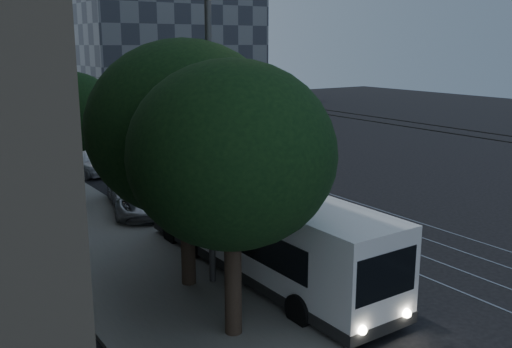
{
  "coord_description": "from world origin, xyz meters",
  "views": [
    {
      "loc": [
        -14.09,
        -14.9,
        7.47
      ],
      "look_at": [
        -0.99,
        4.47,
        2.12
      ],
      "focal_mm": 40.0,
      "sensor_mm": 36.0,
      "label": 1
    }
  ],
  "objects": [
    {
      "name": "car_white_c",
      "position": [
        -2.73,
        28.37,
        0.66
      ],
      "size": [
        2.37,
        4.22,
        1.32
      ],
      "primitive_type": "imported",
      "rotation": [
        0.0,
        0.0,
        -0.26
      ],
      "color": "silver",
      "rests_on": "ground"
    },
    {
      "name": "tree_3",
      "position": [
        -6.86,
        19.53,
        3.74
      ],
      "size": [
        3.84,
        3.84,
        5.49
      ],
      "color": "black",
      "rests_on": "ground"
    },
    {
      "name": "sidewalk",
      "position": [
        -7.5,
        20.0,
        0.07
      ],
      "size": [
        5.0,
        90.0,
        0.15
      ],
      "primitive_type": "cube",
      "color": "gray",
      "rests_on": "ground"
    },
    {
      "name": "car_white_b",
      "position": [
        -4.3,
        22.3,
        0.61
      ],
      "size": [
        2.34,
        4.41,
        1.22
      ],
      "primitive_type": "imported",
      "rotation": [
        0.0,
        0.0,
        0.16
      ],
      "color": "silver",
      "rests_on": "ground"
    },
    {
      "name": "car_white_d",
      "position": [
        -4.3,
        34.19,
        0.71
      ],
      "size": [
        2.08,
        4.34,
        1.43
      ],
      "primitive_type": "imported",
      "rotation": [
        0.0,
        0.0,
        0.1
      ],
      "color": "silver",
      "rests_on": "ground"
    },
    {
      "name": "car_white_a",
      "position": [
        -4.22,
        17.77,
        0.74
      ],
      "size": [
        2.95,
        4.64,
        1.47
      ],
      "primitive_type": "imported",
      "rotation": [
        0.0,
        0.0,
        0.3
      ],
      "color": "silver",
      "rests_on": "ground"
    },
    {
      "name": "pickup_silver",
      "position": [
        -4.3,
        8.83,
        0.84
      ],
      "size": [
        4.27,
        6.58,
        1.68
      ],
      "primitive_type": "imported",
      "rotation": [
        0.0,
        0.0,
        -0.26
      ],
      "color": "#A1A3A9",
      "rests_on": "ground"
    },
    {
      "name": "tram_rails",
      "position": [
        2.5,
        20.0,
        0.01
      ],
      "size": [
        4.52,
        90.0,
        0.02
      ],
      "color": "#97969F",
      "rests_on": "ground"
    },
    {
      "name": "streetlamp_far",
      "position": [
        -4.78,
        24.88,
        6.16
      ],
      "size": [
        2.47,
        0.44,
        10.25
      ],
      "color": "#4F4F51",
      "rests_on": "ground"
    },
    {
      "name": "trolleybus",
      "position": [
        -4.1,
        -0.13,
        1.59
      ],
      "size": [
        2.55,
        11.59,
        5.63
      ],
      "rotation": [
        0.0,
        0.0,
        0.01
      ],
      "color": "white",
      "rests_on": "ground"
    },
    {
      "name": "tree_2",
      "position": [
        -6.5,
        11.31,
        4.4
      ],
      "size": [
        4.07,
        4.07,
        6.26
      ],
      "color": "black",
      "rests_on": "ground"
    },
    {
      "name": "building_distant_right",
      "position": [
        18.0,
        55.0,
        12.0
      ],
      "size": [
        22.0,
        18.0,
        24.0
      ],
      "primitive_type": "cube",
      "color": "#31363F",
      "rests_on": "ground"
    },
    {
      "name": "tree_1",
      "position": [
        -6.5,
        0.08,
        5.03
      ],
      "size": [
        5.8,
        5.8,
        7.65
      ],
      "color": "black",
      "rests_on": "ground"
    },
    {
      "name": "ground",
      "position": [
        0.0,
        0.0,
        0.0
      ],
      "size": [
        120.0,
        120.0,
        0.0
      ],
      "primitive_type": "plane",
      "color": "black",
      "rests_on": "ground"
    },
    {
      "name": "streetlamp_near",
      "position": [
        -5.39,
        -0.19,
        6.0
      ],
      "size": [
        2.41,
        0.44,
        9.95
      ],
      "color": "#4F4F51",
      "rests_on": "ground"
    },
    {
      "name": "tree_0",
      "position": [
        -7.0,
        -3.37,
        4.85
      ],
      "size": [
        5.12,
        5.12,
        7.17
      ],
      "color": "black",
      "rests_on": "ground"
    },
    {
      "name": "overhead_wires",
      "position": [
        -4.97,
        20.0,
        3.47
      ],
      "size": [
        2.23,
        90.0,
        6.0
      ],
      "color": "black",
      "rests_on": "ground"
    }
  ]
}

